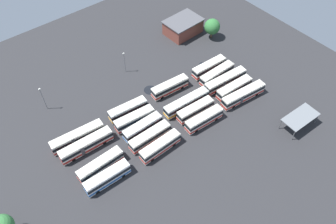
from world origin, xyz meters
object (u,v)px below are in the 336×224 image
at_px(bus_row0_slot0, 107,177).
at_px(tree_northeast, 212,27).
at_px(bus_row2_slot4, 170,87).
at_px(lamp_post_far_corner, 43,98).
at_px(bus_row3_slot2, 225,81).
at_px(depot_building, 183,27).
at_px(bus_row1_slot3, 135,119).
at_px(bus_row1_slot4, 128,110).
at_px(bus_row1_slot2, 143,127).
at_px(bus_row3_slot3, 217,74).
at_px(bus_row0_slot4, 77,137).
at_px(bus_row0_slot1, 100,165).
at_px(bus_row2_slot1, 195,110).
at_px(bus_row0_slot3, 86,145).
at_px(bus_row1_slot0, 160,146).
at_px(bus_row1_slot1, 150,137).
at_px(bus_row3_slot1, 234,88).
at_px(bus_row2_slot0, 204,119).
at_px(maintenance_shelter, 301,117).
at_px(bus_row3_slot0, 243,95).
at_px(lamp_post_near_entrance, 125,62).
at_px(bus_row3_slot4, 209,67).
at_px(bus_row2_slot2, 186,103).

bearing_deg(bus_row0_slot0, tree_northeast, 23.46).
height_order(bus_row2_slot4, lamp_post_far_corner, lamp_post_far_corner).
relative_size(bus_row3_slot2, depot_building, 1.12).
xyz_separation_m(bus_row2_slot4, lamp_post_far_corner, (-31.15, 16.53, 2.52)).
relative_size(bus_row1_slot3, bus_row2_slot4, 0.98).
height_order(bus_row0_slot0, bus_row1_slot4, same).
distance_m(bus_row1_slot2, bus_row3_slot3, 29.45).
relative_size(bus_row0_slot4, bus_row1_slot2, 1.27).
distance_m(bus_row0_slot0, bus_row0_slot1, 3.93).
relative_size(bus_row2_slot1, bus_row3_slot3, 0.92).
distance_m(bus_row2_slot1, lamp_post_far_corner, 41.67).
relative_size(bus_row0_slot3, bus_row3_slot3, 1.17).
bearing_deg(bus_row0_slot4, bus_row3_slot2, -11.84).
relative_size(bus_row1_slot0, bus_row3_slot2, 0.81).
relative_size(bus_row1_slot1, bus_row3_slot1, 0.99).
height_order(bus_row2_slot0, bus_row3_slot3, same).
distance_m(bus_row0_slot4, maintenance_shelter, 58.35).
distance_m(bus_row3_slot3, depot_building, 24.96).
bearing_deg(maintenance_shelter, bus_row3_slot3, 98.97).
relative_size(bus_row2_slot0, bus_row3_slot0, 0.79).
xyz_separation_m(bus_row0_slot3, lamp_post_far_corner, (-1.78, 19.16, 2.52)).
relative_size(lamp_post_near_entrance, lamp_post_far_corner, 0.91).
height_order(bus_row2_slot4, maintenance_shelter, maintenance_shelter).
distance_m(bus_row0_slot3, bus_row3_slot4, 44.11).
height_order(bus_row2_slot0, bus_row2_slot4, same).
distance_m(bus_row2_slot1, bus_row3_slot4, 18.06).
bearing_deg(lamp_post_far_corner, bus_row3_slot0, -35.31).
xyz_separation_m(bus_row1_slot3, lamp_post_far_corner, (-16.19, 19.88, 2.52)).
bearing_deg(bus_row3_slot1, bus_row0_slot1, 177.12).
distance_m(bus_row1_slot2, maintenance_shelter, 41.58).
xyz_separation_m(bus_row1_slot3, bus_row3_slot0, (29.14, -12.22, 0.00)).
bearing_deg(bus_row2_slot0, tree_northeast, 43.32).
bearing_deg(bus_row1_slot1, lamp_post_far_corner, 120.27).
distance_m(bus_row1_slot2, bus_row3_slot1, 29.54).
bearing_deg(bus_row0_slot3, lamp_post_near_entrance, 36.72).
bearing_deg(bus_row0_slot0, bus_row2_slot2, 11.66).
xyz_separation_m(bus_row0_slot0, bus_row0_slot4, (0.30, 14.80, 0.00)).
bearing_deg(bus_row3_slot0, bus_row2_slot4, 132.31).
relative_size(bus_row2_slot0, bus_row3_slot4, 0.97).
bearing_deg(lamp_post_near_entrance, bus_row3_slot2, -50.22).
xyz_separation_m(bus_row2_slot0, bus_row3_slot2, (14.90, 6.83, 0.00)).
bearing_deg(depot_building, maintenance_shelter, -93.13).
bearing_deg(bus_row0_slot0, bus_row1_slot1, 12.04).
xyz_separation_m(bus_row3_slot2, lamp_post_near_entrance, (-19.64, 23.60, 2.17)).
xyz_separation_m(bus_row1_slot0, bus_row1_slot2, (0.11, 7.60, -0.00)).
bearing_deg(bus_row0_slot0, bus_row2_slot0, -2.51).
height_order(bus_row1_slot0, bus_row2_slot2, same).
bearing_deg(lamp_post_near_entrance, bus_row0_slot3, -143.28).
bearing_deg(bus_row1_slot1, bus_row1_slot2, 84.44).
distance_m(bus_row3_slot1, maintenance_shelter, 19.96).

